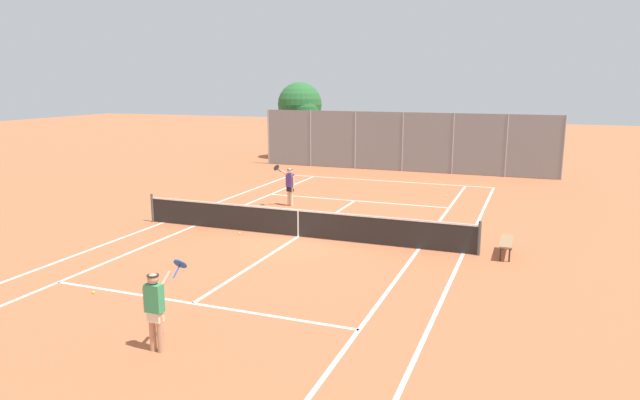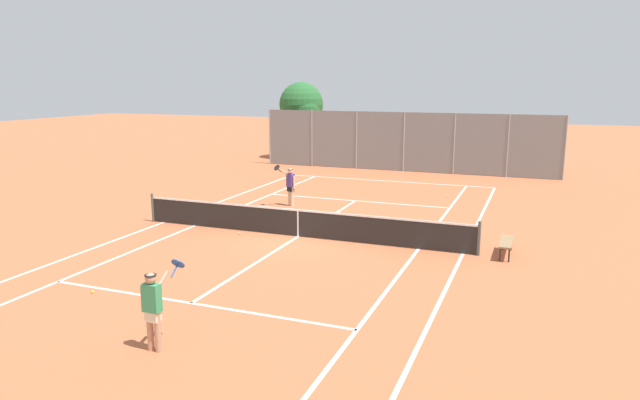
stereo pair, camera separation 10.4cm
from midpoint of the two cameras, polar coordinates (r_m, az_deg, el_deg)
The scene contains 14 objects.
ground_plane at distance 19.45m, azimuth -2.05°, elevation -3.68°, with size 120.00×120.00×0.00m, color #B25B38.
court_line_markings at distance 19.45m, azimuth -2.05°, elevation -3.67°, with size 11.10×23.90×0.01m.
tennis_net at distance 19.32m, azimuth -2.06°, elevation -2.22°, with size 12.00×0.10×1.07m.
player_near_side at distance 11.63m, azimuth -16.11°, elevation -10.13°, with size 0.67×0.73×1.77m.
player_far_left at distance 24.10m, azimuth -2.87°, elevation 1.59°, with size 0.86×0.67×1.77m.
loose_tennis_ball_0 at distance 19.89m, azimuth -7.89°, elevation -3.34°, with size 0.07×0.07×0.07m, color #D1DB33.
loose_tennis_ball_1 at distance 26.82m, azimuth 12.67°, elevation 0.41°, with size 0.07×0.07×0.07m, color #D1DB33.
loose_tennis_ball_2 at distance 22.86m, azimuth -4.88°, elevation -1.29°, with size 0.07×0.07×0.07m, color #D1DB33.
loose_tennis_ball_3 at distance 21.32m, azimuth -6.76°, elevation -2.28°, with size 0.07×0.07×0.07m, color #D1DB33.
loose_tennis_ball_4 at distance 23.66m, azimuth -7.10°, elevation -0.89°, with size 0.07×0.07×0.07m, color #D1DB33.
loose_tennis_ball_5 at distance 15.45m, azimuth -21.61°, elevation -8.54°, with size 0.07×0.07×0.07m, color #D1DB33.
courtside_bench at distance 18.15m, azimuth 18.29°, elevation -4.07°, with size 0.36×1.50×0.47m.
back_fence at distance 33.78m, azimuth 8.46°, elevation 5.78°, with size 17.47×0.08×3.47m.
tree_behind_left at distance 39.02m, azimuth -1.72°, elevation 9.37°, with size 2.99×2.99×5.16m.
Camera 2 is at (7.49, -17.20, 5.17)m, focal length 32.00 mm.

